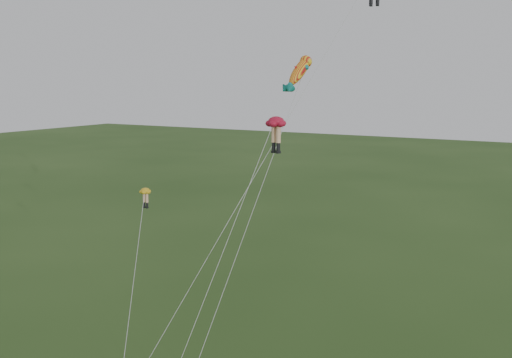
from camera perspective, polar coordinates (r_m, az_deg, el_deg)
The scene contains 3 objects.
legs_kite_red_mid at distance 32.41m, azimuth 1.77°, elevation 4.84°, with size 4.47×6.61×14.95m.
legs_kite_yellow at distance 39.55m, azimuth -11.14°, elevation -2.40°, with size 5.20×8.63×9.67m.
fish_kite at distance 39.51m, azimuth 4.34°, elevation 10.59°, with size 2.21×12.73×18.91m.
Camera 1 is at (18.85, -24.81, 16.86)m, focal length 40.00 mm.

